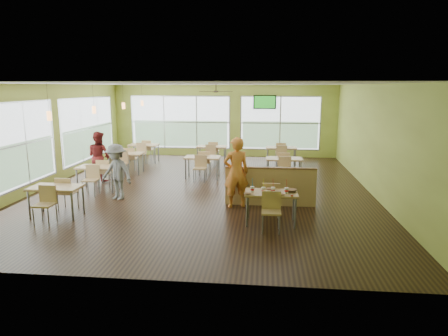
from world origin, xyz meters
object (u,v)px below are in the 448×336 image
at_px(food_basket, 291,190).
at_px(half_wall_divider, 270,186).
at_px(man_plaid, 236,172).
at_px(main_table, 271,197).

bearing_deg(food_basket, half_wall_divider, 108.15).
bearing_deg(half_wall_divider, food_basket, -71.85).
distance_m(man_plaid, food_basket, 1.78).
height_order(main_table, half_wall_divider, half_wall_divider).
xyz_separation_m(main_table, man_plaid, (-0.90, 1.22, 0.30)).
bearing_deg(food_basket, main_table, -170.81).
bearing_deg(man_plaid, main_table, 107.63).
xyz_separation_m(half_wall_divider, food_basket, (0.45, -1.38, 0.26)).
bearing_deg(man_plaid, food_basket, 120.93).
height_order(half_wall_divider, man_plaid, man_plaid).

